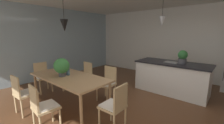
{
  "coord_description": "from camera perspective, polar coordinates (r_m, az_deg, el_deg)",
  "views": [
    {
      "loc": [
        1.43,
        -2.7,
        1.72
      ],
      "look_at": [
        -0.93,
        0.07,
        1.01
      ],
      "focal_mm": 23.37,
      "sensor_mm": 36.0,
      "label": 1
    }
  ],
  "objects": [
    {
      "name": "wall_back_kitchen",
      "position": [
        6.14,
        27.01,
        6.38
      ],
      "size": [
        10.0,
        0.12,
        2.7
      ],
      "primitive_type": "cube",
      "color": "white",
      "rests_on": "ground_plane"
    },
    {
      "name": "pendant_over_table",
      "position": [
        3.42,
        -18.14,
        13.45
      ],
      "size": [
        0.17,
        0.17,
        0.94
      ],
      "color": "black"
    },
    {
      "name": "chair_near_left",
      "position": [
        3.73,
        -31.38,
        -10.21
      ],
      "size": [
        0.42,
        0.42,
        0.87
      ],
      "color": "tan",
      "rests_on": "ground_plane"
    },
    {
      "name": "potted_plant_on_table",
      "position": [
        3.55,
        -19.11,
        -1.57
      ],
      "size": [
        0.36,
        0.36,
        0.43
      ],
      "color": "#4C4C51",
      "rests_on": "dining_table"
    },
    {
      "name": "chair_near_right",
      "position": [
        2.93,
        -25.43,
        -15.34
      ],
      "size": [
        0.43,
        0.43,
        0.87
      ],
      "color": "tan",
      "rests_on": "ground_plane"
    },
    {
      "name": "vase_on_dining_table",
      "position": [
        3.66,
        -16.91,
        -3.52
      ],
      "size": [
        0.09,
        0.09,
        0.18
      ],
      "color": "slate",
      "rests_on": "dining_table"
    },
    {
      "name": "chair_window_end",
      "position": [
        4.84,
        -25.47,
        -4.99
      ],
      "size": [
        0.43,
        0.43,
        0.87
      ],
      "color": "tan",
      "rests_on": "ground_plane"
    },
    {
      "name": "chair_far_left",
      "position": [
        4.48,
        -10.6,
        -5.31
      ],
      "size": [
        0.41,
        0.41,
        0.87
      ],
      "color": "tan",
      "rests_on": "ground_plane"
    },
    {
      "name": "chair_kitchen_end",
      "position": [
        2.7,
        1.04,
        -16.55
      ],
      "size": [
        0.41,
        0.41,
        0.87
      ],
      "color": "tan",
      "rests_on": "ground_plane"
    },
    {
      "name": "dining_table",
      "position": [
        3.6,
        -16.5,
        -6.3
      ],
      "size": [
        2.05,
        0.94,
        0.74
      ],
      "color": "tan",
      "rests_on": "ground_plane"
    },
    {
      "name": "ground_plane",
      "position": [
        3.52,
        11.45,
        -18.87
      ],
      "size": [
        10.0,
        8.4,
        0.04
      ],
      "primitive_type": "cube",
      "color": "brown"
    },
    {
      "name": "pendant_over_island_main",
      "position": [
        4.64,
        18.96,
        14.85
      ],
      "size": [
        0.17,
        0.17,
        0.76
      ],
      "color": "black"
    },
    {
      "name": "kitchen_island",
      "position": [
        4.66,
        22.18,
        -5.48
      ],
      "size": [
        2.01,
        0.87,
        0.91
      ],
      "color": "white",
      "rests_on": "ground_plane"
    },
    {
      "name": "chair_far_right",
      "position": [
        3.84,
        -1.84,
        -7.91
      ],
      "size": [
        0.42,
        0.42,
        0.87
      ],
      "color": "tan",
      "rests_on": "ground_plane"
    },
    {
      "name": "window_wall_left_glazing",
      "position": [
        6.13,
        -23.55,
        6.66
      ],
      "size": [
        0.06,
        8.4,
        2.7
      ],
      "primitive_type": "cube",
      "color": "#9EB7C6",
      "rests_on": "ground_plane"
    },
    {
      "name": "potted_plant_on_island",
      "position": [
        4.46,
        25.89,
        1.87
      ],
      "size": [
        0.25,
        0.25,
        0.37
      ],
      "color": "#4C4C51",
      "rests_on": "kitchen_island"
    }
  ]
}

